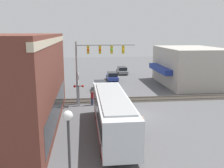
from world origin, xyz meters
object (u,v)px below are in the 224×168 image
crossing_signal (79,86)px  parked_car_blue (112,77)px  city_bus (112,113)px  parked_car_grey (122,70)px  parked_car_white (100,86)px  pedestrian_at_crossing (92,98)px  streetlamp (69,155)px  pedestrian_near_bus (142,127)px

crossing_signal → parked_car_blue: crossing_signal is taller
city_bus → parked_car_grey: city_bus is taller
parked_car_white → parked_car_blue: size_ratio=1.04×
city_bus → parked_car_grey: size_ratio=2.47×
parked_car_grey → pedestrian_at_crossing: pedestrian_at_crossing is taller
streetlamp → pedestrian_at_crossing: bearing=-5.1°
parked_car_grey → pedestrian_at_crossing: bearing=162.3°
pedestrian_near_bus → parked_car_white: bearing=7.7°
parked_car_grey → pedestrian_near_bus: 31.10m
parked_car_grey → pedestrian_at_crossing: (-21.32, 6.79, 0.19)m
city_bus → parked_car_white: size_ratio=2.66×
crossing_signal → pedestrian_near_bus: 10.93m
crossing_signal → parked_car_white: bearing=-21.6°
pedestrian_near_bus → pedestrian_at_crossing: 10.30m
crossing_signal → pedestrian_at_crossing: size_ratio=2.25×
city_bus → parked_car_blue: size_ratio=2.77×
parked_car_white → pedestrian_near_bus: (-16.88, -2.27, 0.26)m
streetlamp → pedestrian_near_bus: size_ratio=2.85×
parked_car_white → pedestrian_near_bus: size_ratio=2.48×
pedestrian_near_bus → parked_car_blue: bearing=-0.8°
streetlamp → parked_car_blue: bearing=-9.9°
crossing_signal → parked_car_grey: crossing_signal is taller
streetlamp → pedestrian_near_bus: 9.94m
parked_car_grey → pedestrian_at_crossing: size_ratio=2.82×
crossing_signal → pedestrian_near_bus: crossing_signal is taller
city_bus → pedestrian_at_crossing: 8.69m
city_bus → parked_car_grey: 30.35m
pedestrian_at_crossing → parked_car_blue: bearing=-15.5°
crossing_signal → parked_car_grey: size_ratio=0.80×
crossing_signal → pedestrian_at_crossing: 2.09m
parked_car_blue → pedestrian_at_crossing: size_ratio=2.51×
pedestrian_near_bus → pedestrian_at_crossing: size_ratio=1.05×
parked_car_blue → city_bus: bearing=173.5°
parked_car_white → pedestrian_near_bus: pedestrian_near_bus is taller
parked_car_white → streetlamp: bearing=173.2°
city_bus → parked_car_white: bearing=0.0°
crossing_signal → parked_car_white: 8.08m
crossing_signal → pedestrian_at_crossing: bearing=-86.2°
crossing_signal → pedestrian_near_bus: bearing=-151.4°
parked_car_blue → crossing_signal: bearing=159.2°
parked_car_white → pedestrian_at_crossing: (-7.25, 1.39, 0.21)m
streetlamp → parked_car_white: 25.33m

